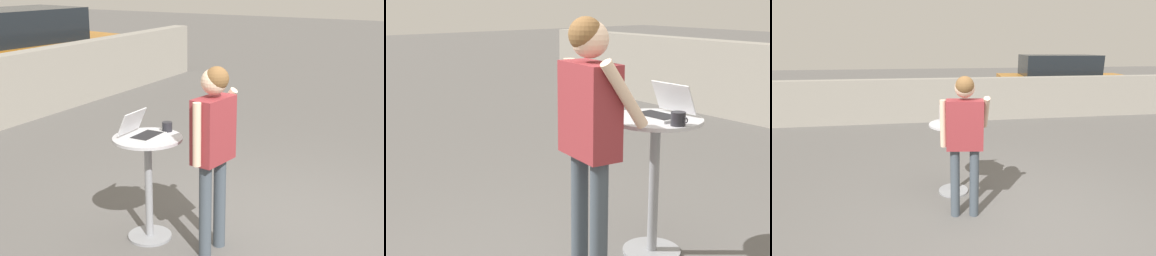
% 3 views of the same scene
% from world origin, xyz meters
% --- Properties ---
extents(ground_plane, '(50.00, 50.00, 0.00)m').
position_xyz_m(ground_plane, '(0.00, 0.00, 0.00)').
color(ground_plane, '#5B5956').
extents(cafe_table, '(0.63, 0.63, 0.99)m').
position_xyz_m(cafe_table, '(-0.57, 1.11, 0.64)').
color(cafe_table, gray).
rests_on(cafe_table, ground_plane).
extents(laptop, '(0.34, 0.32, 0.23)m').
position_xyz_m(laptop, '(-0.57, 1.17, 1.04)').
color(laptop, silver).
rests_on(laptop, cafe_table).
extents(coffee_mug, '(0.13, 0.09, 0.09)m').
position_xyz_m(coffee_mug, '(-0.32, 1.05, 1.04)').
color(coffee_mug, '#232328').
rests_on(coffee_mug, cafe_table).
extents(standing_person, '(0.58, 0.34, 1.68)m').
position_xyz_m(standing_person, '(-0.51, 0.48, 1.07)').
color(standing_person, '#424C56').
rests_on(standing_person, ground_plane).
extents(parked_car_near_street, '(4.68, 2.45, 1.69)m').
position_xyz_m(parked_car_near_street, '(3.96, 7.23, 0.85)').
color(parked_car_near_street, '#B76B19').
rests_on(parked_car_near_street, ground_plane).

